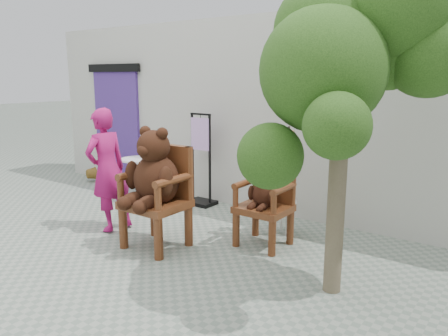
% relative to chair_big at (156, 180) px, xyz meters
% --- Properties ---
extents(ground_plane, '(60.00, 60.00, 0.00)m').
position_rel_chair_big_xyz_m(ground_plane, '(0.00, -0.57, -0.86)').
color(ground_plane, gray).
rests_on(ground_plane, ground).
extents(back_wall, '(9.00, 1.00, 3.00)m').
position_rel_chair_big_xyz_m(back_wall, '(0.00, 2.53, 0.64)').
color(back_wall, beige).
rests_on(back_wall, ground).
extents(doorway, '(1.40, 0.11, 2.33)m').
position_rel_chair_big_xyz_m(doorway, '(-3.00, 2.01, 0.31)').
color(doorway, '#47297D').
rests_on(doorway, ground).
extents(chair_big, '(0.72, 0.79, 1.51)m').
position_rel_chair_big_xyz_m(chair_big, '(0.00, 0.00, 0.00)').
color(chair_big, '#4A2310').
rests_on(chair_big, ground).
extents(chair_small, '(0.62, 0.57, 1.08)m').
position_rel_chair_big_xyz_m(chair_small, '(1.06, 0.86, -0.23)').
color(chair_small, '#4A2310').
rests_on(chair_small, ground).
extents(person, '(0.43, 0.63, 1.67)m').
position_rel_chair_big_xyz_m(person, '(-1.01, 0.11, -0.02)').
color(person, '#A4145D').
rests_on(person, ground).
extents(cafe_table, '(0.60, 0.60, 0.70)m').
position_rel_chair_big_xyz_m(cafe_table, '(-1.82, 1.42, -0.42)').
color(cafe_table, white).
rests_on(cafe_table, ground).
extents(display_stand, '(0.45, 0.35, 1.51)m').
position_rel_chair_big_xyz_m(display_stand, '(-0.69, 1.75, -0.27)').
color(display_stand, black).
rests_on(display_stand, ground).
extents(stool_bucket, '(0.32, 0.32, 1.45)m').
position_rel_chair_big_xyz_m(stool_bucket, '(1.06, 1.35, -0.22)').
color(stool_bucket, white).
rests_on(stool_bucket, ground).
extents(tree, '(1.76, 1.89, 3.51)m').
position_rel_chair_big_xyz_m(tree, '(2.28, 0.33, 1.57)').
color(tree, brown).
rests_on(tree, ground).
extents(potted_plant, '(0.49, 0.46, 0.43)m').
position_rel_chair_big_xyz_m(potted_plant, '(-3.40, 1.78, -0.64)').
color(potted_plant, '#19380F').
rests_on(potted_plant, ground).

